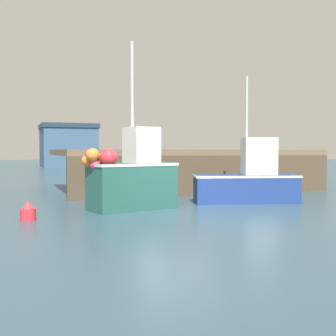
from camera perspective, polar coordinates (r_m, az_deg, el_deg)
The scene contains 6 objects.
ground at distance 13.19m, azimuth 1.50°, elevation -5.99°, with size 120.00×160.00×0.10m.
pier at distance 20.33m, azimuth 2.48°, elevation 1.51°, with size 11.86×6.64×1.90m.
fishing_boat_near_left at distance 13.56m, azimuth -4.91°, elevation -1.16°, with size 3.08×1.85×5.26m.
fishing_boat_near_right at distance 15.50m, azimuth 10.71°, elevation -1.66°, with size 3.87×2.02×4.48m.
warehouse at distance 51.75m, azimuth -13.14°, elevation 2.94°, with size 6.25×6.76×4.93m.
mooring_buoy_foreground at distance 12.01m, azimuth -18.11°, elevation -5.54°, with size 0.41×0.41×0.52m.
Camera 1 is at (-4.93, -12.08, 1.85)m, focal length 45.87 mm.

